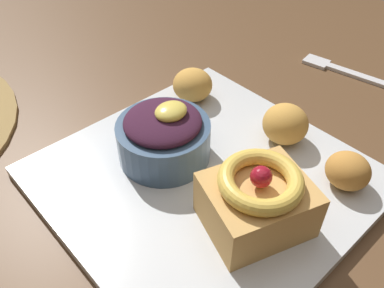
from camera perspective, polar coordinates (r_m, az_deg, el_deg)
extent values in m
cube|color=brown|center=(0.53, -17.45, 1.43)|extent=(1.29, 0.92, 0.04)
cylinder|color=brown|center=(1.24, 0.00, 7.95)|extent=(0.07, 0.07, 0.69)
cube|color=silver|center=(0.41, 1.88, -4.88)|extent=(0.30, 0.30, 0.01)
cube|color=tan|center=(0.36, 9.20, -8.61)|extent=(0.11, 0.10, 0.05)
torus|color=#E5BC4C|center=(0.33, 9.77, -5.19)|extent=(0.09, 0.09, 0.01)
sphere|color=maroon|center=(0.33, 9.86, -4.64)|extent=(0.02, 0.02, 0.02)
cylinder|color=#3D5675|center=(0.42, -4.05, 0.50)|extent=(0.10, 0.10, 0.04)
ellipsoid|color=#38192D|center=(0.40, -4.22, 3.20)|extent=(0.08, 0.08, 0.02)
ellipsoid|color=#E5CC56|center=(0.39, -3.03, 4.69)|extent=(0.03, 0.03, 0.01)
ellipsoid|color=gold|center=(0.45, 13.20, 2.80)|extent=(0.05, 0.05, 0.04)
ellipsoid|color=gold|center=(0.50, 0.08, 8.47)|extent=(0.05, 0.05, 0.04)
ellipsoid|color=#BC7F38|center=(0.42, 21.40, -3.58)|extent=(0.04, 0.04, 0.04)
cube|color=silver|center=(0.62, 22.59, 9.02)|extent=(0.03, 0.09, 0.00)
cube|color=silver|center=(0.63, 17.37, 11.16)|extent=(0.03, 0.04, 0.00)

